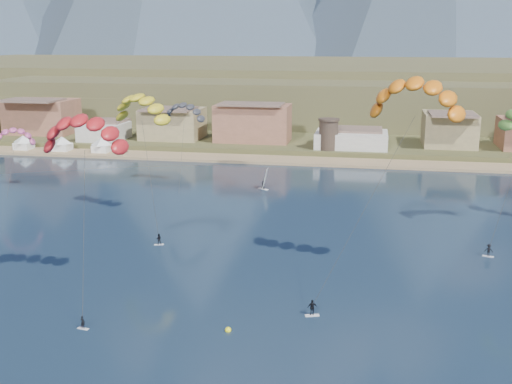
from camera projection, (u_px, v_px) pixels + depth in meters
The scene contains 14 objects.
ground at pixel (199, 361), 63.65m from camera, with size 2400.00×2400.00×0.00m, color black.
beach at pixel (307, 161), 164.65m from camera, with size 2200.00×12.00×0.90m.
land at pixel (356, 71), 597.56m from camera, with size 2200.00×900.00×4.00m.
foothills at pixel (386, 90), 279.10m from camera, with size 940.00×210.00×18.00m.
town at pixel (180, 120), 185.11m from camera, with size 400.00×24.00×12.00m.
watchtower at pixel (329, 134), 169.90m from camera, with size 5.82×5.82×8.60m.
beach_tents at pixel (42, 139), 177.33m from camera, with size 43.40×6.40×5.00m.
kitesurfer_red at pixel (83, 128), 74.94m from camera, with size 11.25×12.42×24.75m.
kitesurfer_yellow at pixel (141, 104), 109.14m from camera, with size 14.72×19.50×25.97m.
kitesurfer_orange at pixel (416, 92), 78.17m from camera, with size 19.01×17.94×30.67m.
distant_kite_pink at pixel (14, 134), 131.05m from camera, with size 9.40×7.63×15.62m.
distant_kite_dark at pixel (184, 109), 133.54m from camera, with size 9.65×6.14×20.15m.
windsurfer at pixel (264, 183), 134.68m from camera, with size 2.86×2.84×4.54m.
buoy at pixel (228, 330), 70.09m from camera, with size 0.73×0.73×0.73m.
Camera 1 is at (16.26, -55.45, 32.39)m, focal length 43.52 mm.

